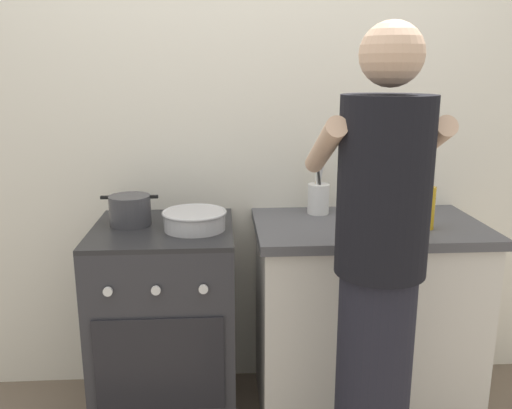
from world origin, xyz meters
TOP-DOWN VIEW (x-y plane):
  - back_wall at (0.20, 0.50)m, footprint 3.20×0.10m
  - countertop at (0.55, 0.15)m, footprint 1.00×0.60m
  - stove_range at (-0.35, 0.15)m, footprint 0.60×0.62m
  - pot at (-0.49, 0.19)m, footprint 0.24×0.18m
  - mixing_bowl at (-0.21, 0.10)m, footprint 0.27×0.27m
  - utensil_crock at (0.36, 0.33)m, footprint 0.10×0.10m
  - spice_bottle at (0.64, 0.11)m, footprint 0.04×0.04m
  - oil_bottle at (0.77, 0.05)m, footprint 0.06×0.06m
  - person at (0.43, -0.43)m, footprint 0.41×0.50m

SIDE VIEW (x-z plane):
  - stove_range at x=-0.35m, z-range 0.00..0.90m
  - countertop at x=0.55m, z-range 0.00..0.90m
  - person at x=0.43m, z-range 0.01..1.71m
  - spice_bottle at x=0.64m, z-range 0.90..0.98m
  - mixing_bowl at x=-0.21m, z-range 0.90..0.99m
  - pot at x=-0.49m, z-range 0.90..1.03m
  - oil_bottle at x=0.77m, z-range 0.88..1.11m
  - utensil_crock at x=0.36m, z-range 0.85..1.16m
  - back_wall at x=0.20m, z-range 0.00..2.50m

